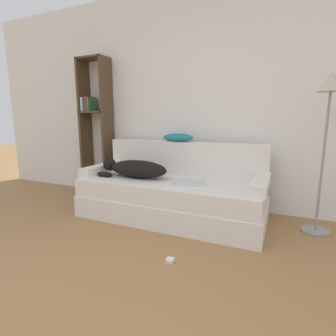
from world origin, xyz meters
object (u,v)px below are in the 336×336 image
Objects in this scene: floor_lamp at (328,112)px; laptop at (188,183)px; couch at (171,199)px; power_adapter at (170,260)px; bookshelf at (95,121)px; dog at (135,169)px; throw_pillow at (178,137)px.

laptop is at bearing -166.78° from floor_lamp.
couch is 0.99m from power_adapter.
power_adapter is at bearing -37.14° from bookshelf.
bookshelf is 2.87m from floor_lamp.
bookshelf is at bearing 162.36° from couch.
couch is 1.34× the size of floor_lamp.
couch is at bearing 144.13° from laptop.
dog is 0.66m from throw_pillow.
floor_lamp reaches higher than couch.
floor_lamp is (1.54, -0.15, 0.29)m from throw_pillow.
floor_lamp is 1.94m from power_adapter.
bookshelf is at bearing 145.70° from laptop.
throw_pillow is 0.20× the size of bookshelf.
throw_pillow is (0.37, 0.42, 0.34)m from dog.
throw_pillow is (-0.30, 0.44, 0.44)m from laptop.
floor_lamp is 25.77× the size of power_adapter.
throw_pillow is at bearing 174.37° from floor_lamp.
dog is 0.43× the size of bookshelf.
bookshelf is 1.28× the size of floor_lamp.
floor_lamp is at bearing -3.17° from laptop.
dog is at bearing -27.77° from bookshelf.
throw_pillow is at bearing -3.39° from bookshelf.
dog reaches higher than laptop.
power_adapter is (0.81, -0.83, -0.53)m from dog.
bookshelf is at bearing 175.40° from floor_lamp.
power_adapter is at bearing -134.92° from floor_lamp.
throw_pillow is 1.59m from power_adapter.
laptop reaches higher than power_adapter.
throw_pillow is 6.57× the size of power_adapter.
floor_lamp is at bearing 45.08° from power_adapter.
dog is at bearing -131.10° from throw_pillow.
floor_lamp is at bearing -5.63° from throw_pillow.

